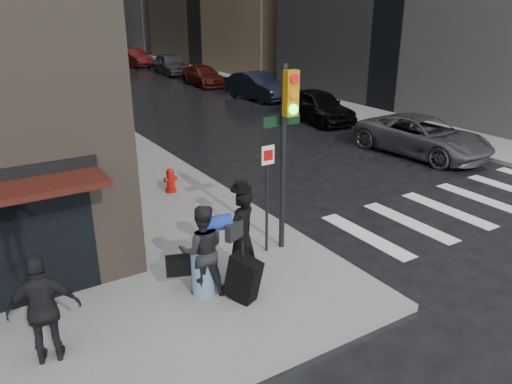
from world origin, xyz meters
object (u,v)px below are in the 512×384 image
Objects in this scene: man_greycoat at (44,310)px; parked_car_1 at (318,106)px; fire_hydrant at (171,181)px; parked_car_0 at (423,136)px; parked_car_2 at (257,86)px; parked_car_3 at (204,76)px; man_overcoat at (242,243)px; traffic_light at (285,135)px; man_jeans at (202,250)px; parked_car_4 at (170,64)px; parked_car_5 at (135,58)px.

man_greycoat reaches higher than parked_car_1.
man_greycoat is 7.75m from fire_hydrant.
parked_car_2 reaches higher than parked_car_0.
parked_car_3 is at bearing 87.86° from parked_car_2.
parked_car_1 is (0.18, 6.71, 0.05)m from parked_car_0.
man_overcoat is 0.47× the size of parked_car_1.
traffic_light is 0.87× the size of parked_car_2.
man_jeans is 3.13m from traffic_light.
parked_car_3 is at bearing -138.23° from man_overcoat.
man_jeans is at bearing -129.94° from parked_car_2.
parked_car_2 reaches higher than fire_hydrant.
man_overcoat is at bearing -98.55° from fire_hydrant.
traffic_light is at bearing -125.43° from parked_car_2.
parked_car_2 is at bearing -115.70° from man_greycoat.
parked_car_3 is (9.91, 24.04, -2.22)m from traffic_light.
man_jeans is 27.69m from parked_car_3.
parked_car_1 is at bearing 47.99° from traffic_light.
parked_car_3 is at bearing 60.87° from fire_hydrant.
fire_hydrant is at bearing -117.51° from parked_car_3.
man_overcoat is 0.84m from man_jeans.
man_overcoat is at bearing -127.96° from parked_car_2.
parked_car_0 is at bearing -85.73° from parked_car_1.
fire_hydrant is at bearing -121.94° from man_overcoat.
parked_car_2 is (10.98, 12.42, 0.32)m from fire_hydrant.
parked_car_0 is 1.09× the size of parked_car_4.
parked_car_2 is 1.04× the size of parked_car_3.
fire_hydrant is 0.15× the size of parked_car_2.
traffic_light is 14.43m from parked_car_1.
parked_car_3 is at bearing -106.80° from man_greycoat.
parked_car_4 is at bearing 66.99° from fire_hydrant.
parked_car_2 is (10.23, 17.33, -2.10)m from traffic_light.
man_greycoat is 19.11m from parked_car_1.
parked_car_5 is at bearing 72.51° from fire_hydrant.
parked_car_0 is (14.82, 5.12, -0.35)m from man_greycoat.
traffic_light is at bearing -152.85° from man_greycoat.
man_jeans is at bearing -109.72° from parked_car_4.
fire_hydrant is (0.87, 5.77, -0.60)m from man_overcoat.
traffic_light is at bearing -81.30° from fire_hydrant.
parked_car_0 is 1.14× the size of parked_car_3.
parked_car_1 is 0.95× the size of parked_car_4.
man_greycoat is 0.40× the size of parked_car_1.
parked_car_5 is (11.12, 38.33, -0.30)m from man_overcoat.
man_greycoat reaches higher than parked_car_5.
man_greycoat is 0.40× the size of parked_car_3.
parked_car_2 is (11.85, 18.19, -0.28)m from man_overcoat.
man_overcoat reaches higher than parked_car_4.
traffic_light reaches higher than fire_hydrant.
traffic_light is 0.91× the size of parked_car_1.
parked_car_5 is at bearing 84.13° from parked_car_0.
man_jeans is 16.51m from parked_car_1.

